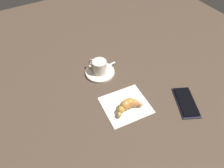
{
  "coord_description": "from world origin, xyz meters",
  "views": [
    {
      "loc": [
        -0.5,
        0.28,
        0.65
      ],
      "look_at": [
        -0.0,
        -0.01,
        0.02
      ],
      "focal_mm": 33.58,
      "sensor_mm": 36.0,
      "label": 1
    }
  ],
  "objects_px": {
    "espresso_cup": "(99,66)",
    "croissant": "(127,105)",
    "teaspoon": "(100,70)",
    "cell_phone": "(186,102)",
    "saucer": "(100,72)",
    "sugar_packet": "(98,67)",
    "napkin": "(126,105)"
  },
  "relations": [
    {
      "from": "croissant",
      "to": "sugar_packet",
      "type": "bearing_deg",
      "value": -0.24
    },
    {
      "from": "saucer",
      "to": "cell_phone",
      "type": "xyz_separation_m",
      "value": [
        -0.31,
        -0.21,
        0.0
      ]
    },
    {
      "from": "saucer",
      "to": "croissant",
      "type": "distance_m",
      "value": 0.22
    },
    {
      "from": "cell_phone",
      "to": "teaspoon",
      "type": "bearing_deg",
      "value": 33.7
    },
    {
      "from": "espresso_cup",
      "to": "cell_phone",
      "type": "height_order",
      "value": "espresso_cup"
    },
    {
      "from": "teaspoon",
      "to": "cell_phone",
      "type": "height_order",
      "value": "teaspoon"
    },
    {
      "from": "teaspoon",
      "to": "espresso_cup",
      "type": "bearing_deg",
      "value": 116.94
    },
    {
      "from": "teaspoon",
      "to": "sugar_packet",
      "type": "distance_m",
      "value": 0.02
    },
    {
      "from": "croissant",
      "to": "cell_phone",
      "type": "xyz_separation_m",
      "value": [
        -0.09,
        -0.21,
        -0.02
      ]
    },
    {
      "from": "saucer",
      "to": "cell_phone",
      "type": "distance_m",
      "value": 0.38
    },
    {
      "from": "croissant",
      "to": "teaspoon",
      "type": "bearing_deg",
      "value": -0.77
    },
    {
      "from": "teaspoon",
      "to": "sugar_packet",
      "type": "xyz_separation_m",
      "value": [
        0.02,
        0.0,
        0.0
      ]
    },
    {
      "from": "espresso_cup",
      "to": "teaspoon",
      "type": "xyz_separation_m",
      "value": [
        0.0,
        -0.0,
        -0.03
      ]
    },
    {
      "from": "napkin",
      "to": "teaspoon",
      "type": "bearing_deg",
      "value": 0.32
    },
    {
      "from": "saucer",
      "to": "sugar_packet",
      "type": "bearing_deg",
      "value": -1.72
    },
    {
      "from": "croissant",
      "to": "saucer",
      "type": "bearing_deg",
      "value": -0.08
    },
    {
      "from": "saucer",
      "to": "espresso_cup",
      "type": "relative_size",
      "value": 1.49
    },
    {
      "from": "croissant",
      "to": "cell_phone",
      "type": "height_order",
      "value": "croissant"
    },
    {
      "from": "espresso_cup",
      "to": "sugar_packet",
      "type": "xyz_separation_m",
      "value": [
        0.02,
        -0.0,
        -0.03
      ]
    },
    {
      "from": "napkin",
      "to": "sugar_packet",
      "type": "bearing_deg",
      "value": 0.78
    },
    {
      "from": "napkin",
      "to": "croissant",
      "type": "relative_size",
      "value": 1.41
    },
    {
      "from": "espresso_cup",
      "to": "croissant",
      "type": "height_order",
      "value": "espresso_cup"
    },
    {
      "from": "napkin",
      "to": "croissant",
      "type": "distance_m",
      "value": 0.03
    },
    {
      "from": "cell_phone",
      "to": "sugar_packet",
      "type": "bearing_deg",
      "value": 32.21
    },
    {
      "from": "napkin",
      "to": "croissant",
      "type": "bearing_deg",
      "value": 165.46
    },
    {
      "from": "sugar_packet",
      "to": "croissant",
      "type": "bearing_deg",
      "value": 99.83
    },
    {
      "from": "napkin",
      "to": "cell_phone",
      "type": "xyz_separation_m",
      "value": [
        -0.11,
        -0.21,
        0.0
      ]
    },
    {
      "from": "sugar_packet",
      "to": "cell_phone",
      "type": "relative_size",
      "value": 0.38
    },
    {
      "from": "espresso_cup",
      "to": "saucer",
      "type": "bearing_deg",
      "value": -129.66
    },
    {
      "from": "saucer",
      "to": "croissant",
      "type": "relative_size",
      "value": 1.06
    },
    {
      "from": "saucer",
      "to": "sugar_packet",
      "type": "xyz_separation_m",
      "value": [
        0.03,
        -0.0,
        0.01
      ]
    },
    {
      "from": "saucer",
      "to": "espresso_cup",
      "type": "distance_m",
      "value": 0.03
    }
  ]
}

